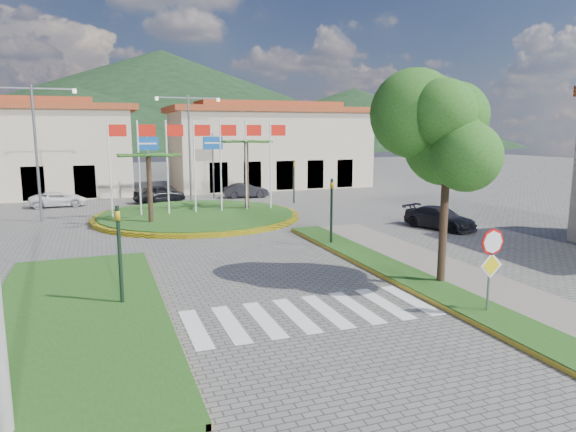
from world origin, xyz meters
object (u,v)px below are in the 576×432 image
object	(u,v)px
white_van	(58,199)
car_dark_a	(160,194)
deciduous_tree	(448,138)
car_side_right	(440,218)
stop_sign	(491,257)
car_dark_b	(246,190)
roundabout_island	(198,215)

from	to	relation	value
white_van	car_dark_a	world-z (taller)	car_dark_a
deciduous_tree	white_van	distance (m)	29.20
white_van	car_side_right	size ratio (longest dim) A/B	0.92
stop_sign	car_dark_a	xyz separation A→B (m)	(-6.28, 28.04, -1.14)
car_dark_a	car_dark_b	size ratio (longest dim) A/B	1.08
car_side_right	car_dark_a	bearing A→B (deg)	110.43
white_van	car_side_right	bearing A→B (deg)	-132.85
roundabout_island	white_van	world-z (taller)	roundabout_island
stop_sign	car_dark_a	distance (m)	28.75
roundabout_island	white_van	bearing A→B (deg)	135.67
roundabout_island	car_dark_a	distance (m)	8.13
white_van	deciduous_tree	bearing A→B (deg)	-155.12
white_van	stop_sign	bearing A→B (deg)	-158.77
roundabout_island	car_dark_a	bearing A→B (deg)	99.81
car_dark_a	roundabout_island	bearing A→B (deg)	177.19
roundabout_island	car_dark_a	world-z (taller)	roundabout_island
car_dark_b	car_dark_a	bearing A→B (deg)	97.51
deciduous_tree	car_dark_a	xyz separation A→B (m)	(-6.88, 25.00, -4.52)
stop_sign	car_dark_a	bearing A→B (deg)	102.62
white_van	car_side_right	distance (m)	26.23
car_dark_b	car_side_right	distance (m)	17.75
white_van	car_dark_a	bearing A→B (deg)	-95.97
roundabout_island	white_van	size ratio (longest dim) A/B	3.29
roundabout_island	deciduous_tree	world-z (taller)	deciduous_tree
roundabout_island	car_dark_a	xyz separation A→B (m)	(-1.38, 8.00, 0.48)
roundabout_island	car_dark_b	distance (m)	9.96
white_van	car_dark_b	distance (m)	13.92
stop_sign	deciduous_tree	size ratio (longest dim) A/B	0.39
roundabout_island	deciduous_tree	xyz separation A→B (m)	(5.50, -17.00, 5.00)
car_side_right	car_dark_b	bearing A→B (deg)	92.41
deciduous_tree	car_dark_a	size ratio (longest dim) A/B	1.77
car_side_right	roundabout_island	bearing A→B (deg)	126.51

